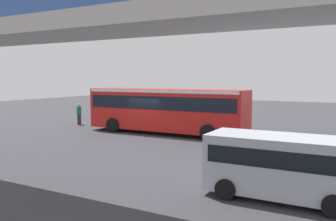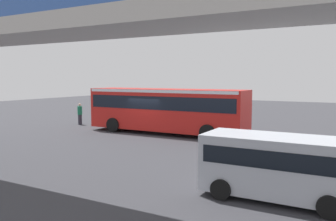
# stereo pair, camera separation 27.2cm
# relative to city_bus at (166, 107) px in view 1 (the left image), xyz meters

# --- Properties ---
(ground) EXTENTS (80.00, 80.00, 0.00)m
(ground) POSITION_rel_city_bus_xyz_m (1.02, 0.78, -1.88)
(ground) COLOR #38383D
(city_bus) EXTENTS (11.54, 2.85, 3.15)m
(city_bus) POSITION_rel_city_bus_xyz_m (0.00, 0.00, 0.00)
(city_bus) COLOR red
(city_bus) RESTS_ON ground
(parked_van) EXTENTS (4.80, 2.17, 2.05)m
(parked_van) POSITION_rel_city_bus_xyz_m (-9.62, 9.76, -0.70)
(parked_van) COLOR #B7BCC6
(parked_van) RESTS_ON ground
(bicycle_red) EXTENTS (1.77, 0.44, 0.96)m
(bicycle_red) POSITION_rel_city_bus_xyz_m (-10.04, 4.40, -1.51)
(bicycle_red) COLOR black
(bicycle_red) RESTS_ON ground
(bicycle_orange) EXTENTS (1.77, 0.44, 0.96)m
(bicycle_orange) POSITION_rel_city_bus_xyz_m (-9.75, 5.57, -1.51)
(bicycle_orange) COLOR black
(bicycle_orange) RESTS_ON ground
(bicycle_green) EXTENTS (1.77, 0.44, 0.96)m
(bicycle_green) POSITION_rel_city_bus_xyz_m (-10.42, 3.29, -1.51)
(bicycle_green) COLOR black
(bicycle_green) RESTS_ON ground
(pedestrian) EXTENTS (0.38, 0.38, 1.79)m
(pedestrian) POSITION_rel_city_bus_xyz_m (8.65, -0.61, -1.00)
(pedestrian) COLOR #2D2D38
(pedestrian) RESTS_ON ground
(traffic_sign) EXTENTS (0.08, 0.60, 2.80)m
(traffic_sign) POSITION_rel_city_bus_xyz_m (2.91, -3.46, 0.01)
(traffic_sign) COLOR slate
(traffic_sign) RESTS_ON ground
(lane_dash_leftmost) EXTENTS (2.00, 0.20, 0.01)m
(lane_dash_leftmost) POSITION_rel_city_bus_xyz_m (-4.98, -2.45, -1.88)
(lane_dash_leftmost) COLOR silver
(lane_dash_leftmost) RESTS_ON ground
(lane_dash_left) EXTENTS (2.00, 0.20, 0.01)m
(lane_dash_left) POSITION_rel_city_bus_xyz_m (-0.98, -2.45, -1.88)
(lane_dash_left) COLOR silver
(lane_dash_left) RESTS_ON ground
(lane_dash_centre) EXTENTS (2.00, 0.20, 0.01)m
(lane_dash_centre) POSITION_rel_city_bus_xyz_m (3.02, -2.45, -1.88)
(lane_dash_centre) COLOR silver
(lane_dash_centre) RESTS_ON ground
(lane_dash_right) EXTENTS (2.00, 0.20, 0.01)m
(lane_dash_right) POSITION_rel_city_bus_xyz_m (7.02, -2.45, -1.88)
(lane_dash_right) COLOR silver
(lane_dash_right) RESTS_ON ground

